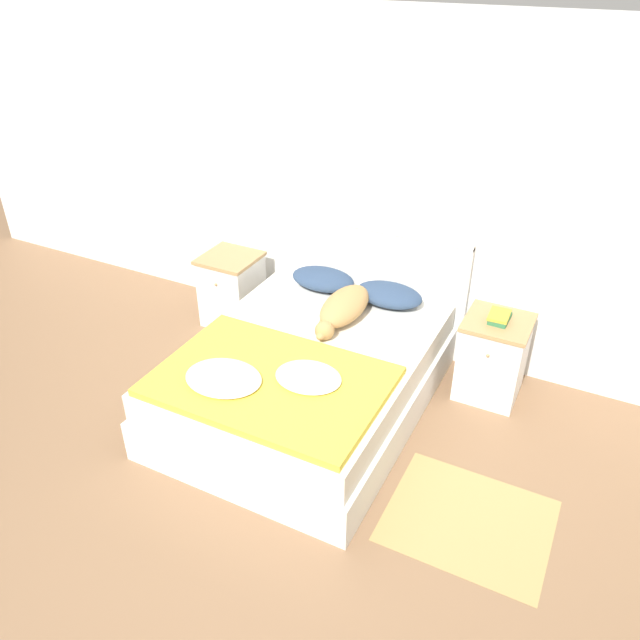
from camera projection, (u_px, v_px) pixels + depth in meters
ground_plane at (248, 508)px, 3.71m from camera, size 16.00×16.00×0.00m
wall_back at (391, 192)px, 4.66m from camera, size 9.00×0.06×2.55m
bed at (307, 377)px, 4.40m from camera, size 1.57×2.04×0.51m
headboard at (367, 280)px, 5.05m from camera, size 1.65×0.06×1.02m
nightstand_left at (232, 289)px, 5.37m from camera, size 0.46×0.46×0.63m
nightstand_right at (492, 357)px, 4.50m from camera, size 0.46×0.46×0.63m
pillow_left at (323, 279)px, 4.95m from camera, size 0.52×0.33×0.15m
pillow_right at (389, 295)px, 4.73m from camera, size 0.52×0.33×0.15m
quilt at (269, 380)px, 3.89m from camera, size 1.43×0.99×0.09m
dog at (344, 307)px, 4.53m from camera, size 0.28×0.81×0.19m
book_stack at (500, 317)px, 4.32m from camera, size 0.15×0.20×0.05m
rug at (468, 520)px, 3.63m from camera, size 0.93×0.78×0.00m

